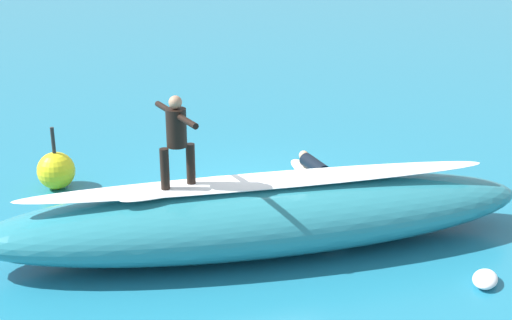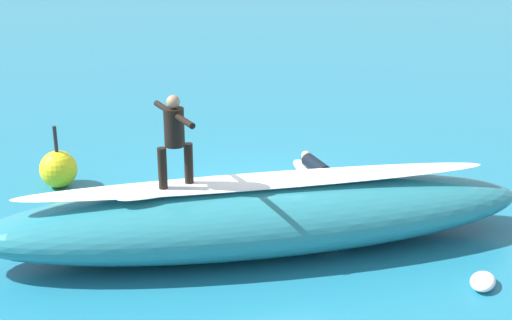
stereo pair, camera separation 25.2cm
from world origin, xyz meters
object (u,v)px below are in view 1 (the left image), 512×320
object	(u,v)px
surfer_paddling	(318,169)
surfboard_paddling	(314,175)
surfer_riding	(177,135)
surfboard_riding	(179,188)
buoy_marker	(56,170)

from	to	relation	value
surfer_paddling	surfboard_paddling	bearing A→B (deg)	-0.00
surfer_riding	surfer_paddling	distance (m)	4.53
surfboard_paddling	surfer_riding	bearing A→B (deg)	122.35
surfboard_paddling	surfer_paddling	world-z (taller)	surfer_paddling
surfer_riding	surfboard_riding	bearing A→B (deg)	26.96
surfboard_riding	buoy_marker	xyz separation A→B (m)	(3.02, -2.54, -0.80)
surfboard_riding	surfer_riding	world-z (taller)	surfer_riding
surfboard_paddling	buoy_marker	world-z (taller)	buoy_marker
surfboard_riding	buoy_marker	world-z (taller)	buoy_marker
surfboard_riding	surfboard_paddling	bearing A→B (deg)	-155.21
surfer_riding	surfboard_paddling	distance (m)	4.67
surfer_paddling	buoy_marker	size ratio (longest dim) A/B	1.26
surfer_riding	buoy_marker	distance (m)	4.29
surfer_paddling	surfboard_riding	bearing A→B (deg)	120.83
surfboard_paddling	buoy_marker	size ratio (longest dim) A/B	1.56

